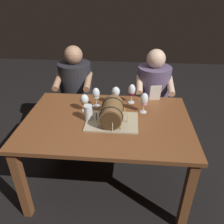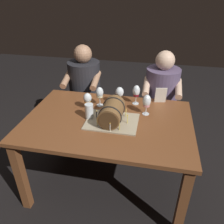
# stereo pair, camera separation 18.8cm
# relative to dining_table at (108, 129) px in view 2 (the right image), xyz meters

# --- Properties ---
(ground_plane) EXTENTS (8.00, 8.00, 0.00)m
(ground_plane) POSITION_rel_dining_table_xyz_m (0.00, 0.00, -0.66)
(ground_plane) COLOR black
(dining_table) EXTENTS (1.45, 0.97, 0.76)m
(dining_table) POSITION_rel_dining_table_xyz_m (0.00, 0.00, 0.00)
(dining_table) COLOR brown
(dining_table) RESTS_ON ground
(barrel_cake) EXTENTS (0.44, 0.33, 0.20)m
(barrel_cake) POSITION_rel_dining_table_xyz_m (0.05, -0.03, 0.19)
(barrel_cake) COLOR tan
(barrel_cake) RESTS_ON dining_table
(wine_glass_red) EXTENTS (0.07, 0.07, 0.19)m
(wine_glass_red) POSITION_rel_dining_table_xyz_m (0.21, 0.34, 0.23)
(wine_glass_red) COLOR white
(wine_glass_red) RESTS_ON dining_table
(wine_glass_empty) EXTENTS (0.08, 0.08, 0.19)m
(wine_glass_empty) POSITION_rel_dining_table_xyz_m (0.05, 0.28, 0.24)
(wine_glass_empty) COLOR white
(wine_glass_empty) RESTS_ON dining_table
(wine_glass_amber) EXTENTS (0.08, 0.08, 0.16)m
(wine_glass_amber) POSITION_rel_dining_table_xyz_m (-0.22, 0.15, 0.21)
(wine_glass_amber) COLOR white
(wine_glass_amber) RESTS_ON dining_table
(wine_glass_rose) EXTENTS (0.07, 0.07, 0.19)m
(wine_glass_rose) POSITION_rel_dining_table_xyz_m (0.32, 0.16, 0.23)
(wine_glass_rose) COLOR white
(wine_glass_rose) RESTS_ON dining_table
(wine_glass_white) EXTENTS (0.07, 0.07, 0.19)m
(wine_glass_white) POSITION_rel_dining_table_xyz_m (-0.13, 0.24, 0.23)
(wine_glass_white) COLOR white
(wine_glass_white) RESTS_ON dining_table
(beer_pint) EXTENTS (0.07, 0.07, 0.14)m
(beer_pint) POSITION_rel_dining_table_xyz_m (-0.16, -0.01, 0.17)
(beer_pint) COLOR white
(beer_pint) RESTS_ON dining_table
(menu_card) EXTENTS (0.11, 0.05, 0.16)m
(menu_card) POSITION_rel_dining_table_xyz_m (0.44, 0.41, 0.18)
(menu_card) COLOR silver
(menu_card) RESTS_ON dining_table
(person_seated_left) EXTENTS (0.42, 0.49, 1.20)m
(person_seated_left) POSITION_rel_dining_table_xyz_m (-0.45, 0.77, -0.08)
(person_seated_left) COLOR black
(person_seated_left) RESTS_ON ground
(person_seated_right) EXTENTS (0.40, 0.48, 1.18)m
(person_seated_right) POSITION_rel_dining_table_xyz_m (0.45, 0.77, -0.09)
(person_seated_right) COLOR #372D40
(person_seated_right) RESTS_ON ground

